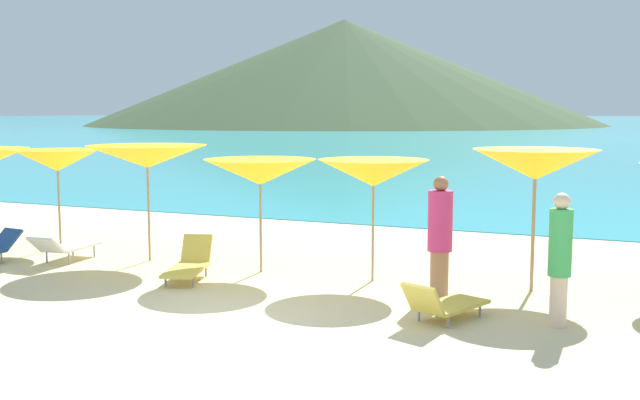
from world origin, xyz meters
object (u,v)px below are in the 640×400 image
object	(u,v)px
umbrella_4	(260,172)
lounge_chair_4	(65,246)
beachgoer_0	(560,255)
umbrella_6	(535,165)
lounge_chair_1	(189,264)
umbrella_2	(57,161)
umbrella_3	(147,157)
beachgoer_3	(440,234)
lounge_chair_2	(444,303)
umbrella_5	(373,173)

from	to	relation	value
umbrella_4	lounge_chair_4	distance (m)	4.21
beachgoer_0	umbrella_6	bearing A→B (deg)	50.82
beachgoer_0	umbrella_4	bearing A→B (deg)	107.75
lounge_chair_1	beachgoer_0	size ratio (longest dim) A/B	0.88
umbrella_2	umbrella_6	distance (m)	9.62
umbrella_6	beachgoer_0	distance (m)	2.27
umbrella_3	lounge_chair_1	distance (m)	2.58
beachgoer_0	beachgoer_3	bearing A→B (deg)	95.97
umbrella_6	beachgoer_3	world-z (taller)	umbrella_6
lounge_chair_1	lounge_chair_2	distance (m)	4.71
lounge_chair_1	beachgoer_0	xyz separation A→B (m)	(6.10, -0.47, 0.70)
umbrella_6	lounge_chair_1	world-z (taller)	umbrella_6
umbrella_2	lounge_chair_1	world-z (taller)	umbrella_2
umbrella_4	umbrella_6	bearing A→B (deg)	5.59
umbrella_2	umbrella_4	bearing A→B (deg)	-5.03
umbrella_5	umbrella_2	bearing A→B (deg)	177.42
umbrella_2	lounge_chair_2	bearing A→B (deg)	-14.47
umbrella_6	lounge_chair_4	xyz separation A→B (m)	(-8.52, -1.10, -1.73)
umbrella_2	umbrella_5	size ratio (longest dim) A/B	1.00
umbrella_2	umbrella_3	size ratio (longest dim) A/B	0.83
umbrella_3	beachgoer_3	xyz separation A→B (m)	(5.82, -0.56, -1.01)
umbrella_4	beachgoer_0	world-z (taller)	umbrella_4
umbrella_3	lounge_chair_1	world-z (taller)	umbrella_3
umbrella_2	umbrella_6	size ratio (longest dim) A/B	0.91
umbrella_2	lounge_chair_4	size ratio (longest dim) A/B	1.33
umbrella_4	beachgoer_3	xyz separation A→B (m)	(3.37, -0.50, -0.81)
umbrella_2	lounge_chair_2	world-z (taller)	umbrella_2
umbrella_3	umbrella_5	world-z (taller)	umbrella_3
lounge_chair_2	lounge_chair_4	xyz separation A→B (m)	(-7.66, 1.18, 0.05)
lounge_chair_2	lounge_chair_4	distance (m)	7.75
umbrella_2	umbrella_4	distance (m)	5.00
umbrella_4	umbrella_5	distance (m)	2.07
lounge_chair_2	beachgoer_0	size ratio (longest dim) A/B	0.82
umbrella_2	beachgoer_0	bearing A→B (deg)	-10.57
umbrella_4	umbrella_5	world-z (taller)	umbrella_5
umbrella_5	lounge_chair_4	bearing A→B (deg)	-172.67
umbrella_2	beachgoer_3	world-z (taller)	umbrella_2
umbrella_6	umbrella_5	bearing A→B (deg)	-172.60
umbrella_3	umbrella_6	size ratio (longest dim) A/B	1.10
lounge_chair_2	lounge_chair_4	world-z (taller)	lounge_chair_2
lounge_chair_2	beachgoer_3	size ratio (longest dim) A/B	0.78
umbrella_4	lounge_chair_4	bearing A→B (deg)	-170.57
lounge_chair_1	beachgoer_3	world-z (taller)	beachgoer_3
umbrella_6	lounge_chair_1	bearing A→B (deg)	-165.19
lounge_chair_1	umbrella_5	bearing A→B (deg)	3.39
lounge_chair_1	beachgoer_0	distance (m)	6.16
umbrella_3	lounge_chair_4	bearing A→B (deg)	-153.77
umbrella_5	lounge_chair_2	size ratio (longest dim) A/B	1.40
lounge_chair_4	beachgoer_0	xyz separation A→B (m)	(9.12, -0.82, 0.67)
umbrella_4	lounge_chair_1	distance (m)	2.01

